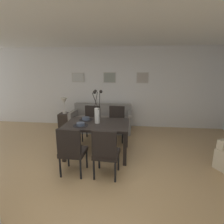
# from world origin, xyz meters

# --- Properties ---
(ground_plane) EXTENTS (9.00, 9.00, 0.00)m
(ground_plane) POSITION_xyz_m (0.00, 0.00, 0.00)
(ground_plane) COLOR tan
(back_wall_panel) EXTENTS (9.00, 0.10, 2.60)m
(back_wall_panel) POSITION_xyz_m (0.00, 3.25, 1.30)
(back_wall_panel) COLOR silver
(back_wall_panel) RESTS_ON ground
(ceiling_panel) EXTENTS (9.00, 7.20, 0.08)m
(ceiling_panel) POSITION_xyz_m (0.00, 0.40, 2.64)
(ceiling_panel) COLOR white
(dining_table) EXTENTS (1.40, 0.99, 0.74)m
(dining_table) POSITION_xyz_m (-0.11, 1.02, 0.65)
(dining_table) COLOR black
(dining_table) RESTS_ON ground
(dining_chair_near_left) EXTENTS (0.45, 0.45, 0.92)m
(dining_chair_near_left) POSITION_xyz_m (-0.41, 0.14, 0.51)
(dining_chair_near_left) COLOR black
(dining_chair_near_left) RESTS_ON ground
(dining_chair_near_right) EXTENTS (0.47, 0.47, 0.92)m
(dining_chair_near_right) POSITION_xyz_m (-0.45, 1.90, 0.51)
(dining_chair_near_right) COLOR black
(dining_chair_near_right) RESTS_ON ground
(dining_chair_far_left) EXTENTS (0.47, 0.47, 0.92)m
(dining_chair_far_left) POSITION_xyz_m (0.21, 0.13, 0.51)
(dining_chair_far_left) COLOR black
(dining_chair_far_left) RESTS_ON ground
(dining_chair_far_right) EXTENTS (0.45, 0.45, 0.92)m
(dining_chair_far_right) POSITION_xyz_m (0.23, 1.95, 0.51)
(dining_chair_far_right) COLOR black
(dining_chair_far_right) RESTS_ON ground
(centerpiece_vase) EXTENTS (0.21, 0.23, 0.73)m
(centerpiece_vase) POSITION_xyz_m (-0.11, 1.02, 1.02)
(centerpiece_vase) COLOR silver
(centerpiece_vase) RESTS_ON dining_table
(placemat_near_left) EXTENTS (0.32, 0.32, 0.01)m
(placemat_near_left) POSITION_xyz_m (-0.43, 0.80, 0.74)
(placemat_near_left) COLOR black
(placemat_near_left) RESTS_ON dining_table
(bowl_near_left) EXTENTS (0.17, 0.17, 0.07)m
(bowl_near_left) POSITION_xyz_m (-0.43, 0.80, 0.78)
(bowl_near_left) COLOR #475166
(bowl_near_left) RESTS_ON dining_table
(placemat_near_right) EXTENTS (0.32, 0.32, 0.01)m
(placemat_near_right) POSITION_xyz_m (-0.43, 1.24, 0.74)
(placemat_near_right) COLOR black
(placemat_near_right) RESTS_ON dining_table
(bowl_near_right) EXTENTS (0.17, 0.17, 0.07)m
(bowl_near_right) POSITION_xyz_m (-0.43, 1.24, 0.78)
(bowl_near_right) COLOR #475166
(bowl_near_right) RESTS_ON dining_table
(sofa) EXTENTS (1.89, 0.84, 0.80)m
(sofa) POSITION_xyz_m (-0.32, 2.70, 0.28)
(sofa) COLOR gray
(sofa) RESTS_ON ground
(side_table) EXTENTS (0.36, 0.36, 0.52)m
(side_table) POSITION_xyz_m (-1.49, 2.62, 0.26)
(side_table) COLOR black
(side_table) RESTS_ON ground
(table_lamp) EXTENTS (0.22, 0.22, 0.51)m
(table_lamp) POSITION_xyz_m (-1.49, 2.62, 0.89)
(table_lamp) COLOR beige
(table_lamp) RESTS_ON side_table
(framed_picture_left) EXTENTS (0.42, 0.03, 0.31)m
(framed_picture_left) POSITION_xyz_m (-1.18, 3.18, 1.63)
(framed_picture_left) COLOR #B2ADA3
(framed_picture_center) EXTENTS (0.41, 0.03, 0.35)m
(framed_picture_center) POSITION_xyz_m (-0.11, 3.18, 1.63)
(framed_picture_center) COLOR #B2ADA3
(framed_picture_right) EXTENTS (0.38, 0.03, 0.34)m
(framed_picture_right) POSITION_xyz_m (0.95, 3.18, 1.63)
(framed_picture_right) COLOR #B2ADA3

